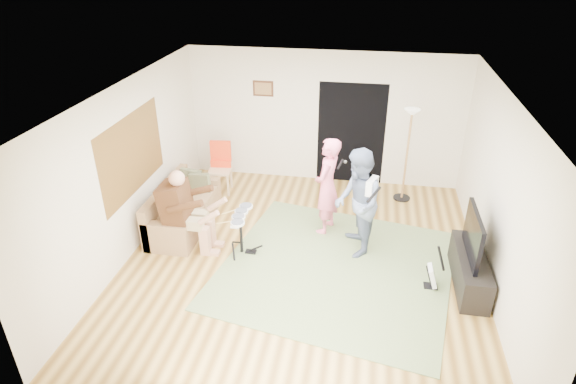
# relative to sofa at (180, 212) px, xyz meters

# --- Properties ---
(floor) EXTENTS (6.00, 6.00, 0.00)m
(floor) POSITION_rel_sofa_xyz_m (2.28, -0.69, -0.25)
(floor) COLOR brown
(floor) RESTS_ON ground
(walls) EXTENTS (5.50, 6.00, 2.70)m
(walls) POSITION_rel_sofa_xyz_m (2.28, -0.69, 1.10)
(walls) COLOR beige
(walls) RESTS_ON floor
(ceiling) EXTENTS (6.00, 6.00, 0.00)m
(ceiling) POSITION_rel_sofa_xyz_m (2.28, -0.69, 2.45)
(ceiling) COLOR white
(ceiling) RESTS_ON walls
(window_blinds) EXTENTS (0.00, 2.05, 2.05)m
(window_blinds) POSITION_rel_sofa_xyz_m (-0.46, -0.49, 1.30)
(window_blinds) COLOR brown
(window_blinds) RESTS_ON walls
(doorway) EXTENTS (2.10, 0.00, 2.10)m
(doorway) POSITION_rel_sofa_xyz_m (2.83, 2.30, 0.80)
(doorway) COLOR black
(doorway) RESTS_ON walls
(picture_frame) EXTENTS (0.42, 0.03, 0.32)m
(picture_frame) POSITION_rel_sofa_xyz_m (1.03, 2.30, 1.65)
(picture_frame) COLOR #3F2314
(picture_frame) RESTS_ON walls
(area_rug) EXTENTS (3.95, 3.89, 0.02)m
(area_rug) POSITION_rel_sofa_xyz_m (2.84, -0.82, -0.25)
(area_rug) COLOR #677C4B
(area_rug) RESTS_ON floor
(sofa) EXTENTS (0.78, 1.88, 0.76)m
(sofa) POSITION_rel_sofa_xyz_m (0.00, 0.00, 0.00)
(sofa) COLOR #936F49
(sofa) RESTS_ON floor
(drummer) EXTENTS (0.90, 0.51, 1.39)m
(drummer) POSITION_rel_sofa_xyz_m (0.42, -0.65, 0.29)
(drummer) COLOR #4A2914
(drummer) RESTS_ON sofa
(drum_kit) EXTENTS (0.41, 0.73, 0.76)m
(drum_kit) POSITION_rel_sofa_xyz_m (1.28, -0.65, 0.08)
(drum_kit) COLOR black
(drum_kit) RESTS_ON floor
(singer) EXTENTS (0.56, 0.71, 1.71)m
(singer) POSITION_rel_sofa_xyz_m (2.56, 0.28, 0.60)
(singer) COLOR pink
(singer) RESTS_ON floor
(microphone) EXTENTS (0.06, 0.06, 0.24)m
(microphone) POSITION_rel_sofa_xyz_m (2.76, 0.28, 1.03)
(microphone) COLOR black
(microphone) RESTS_ON singer
(guitarist) EXTENTS (0.83, 0.98, 1.77)m
(guitarist) POSITION_rel_sofa_xyz_m (3.09, -0.28, 0.63)
(guitarist) COLOR slate
(guitarist) RESTS_ON floor
(guitar_held) EXTENTS (0.31, 0.61, 0.26)m
(guitar_held) POSITION_rel_sofa_xyz_m (3.29, -0.28, 0.95)
(guitar_held) COLOR white
(guitar_held) RESTS_ON guitarist
(guitar_spare) EXTENTS (0.26, 0.23, 0.73)m
(guitar_spare) POSITION_rel_sofa_xyz_m (4.25, -1.04, -0.05)
(guitar_spare) COLOR black
(guitar_spare) RESTS_ON floor
(torchiere_lamp) EXTENTS (0.33, 0.33, 1.83)m
(torchiere_lamp) POSITION_rel_sofa_xyz_m (3.93, 1.68, 1.00)
(torchiere_lamp) COLOR black
(torchiere_lamp) RESTS_ON floor
(dining_chair) EXTENTS (0.47, 0.49, 1.01)m
(dining_chair) POSITION_rel_sofa_xyz_m (0.32, 1.42, 0.11)
(dining_chair) COLOR #D7B88B
(dining_chair) RESTS_ON floor
(tv_cabinet) EXTENTS (0.40, 1.40, 0.50)m
(tv_cabinet) POSITION_rel_sofa_xyz_m (4.78, -0.87, -0.00)
(tv_cabinet) COLOR black
(tv_cabinet) RESTS_ON floor
(television) EXTENTS (0.06, 1.02, 0.68)m
(television) POSITION_rel_sofa_xyz_m (4.73, -0.87, 0.60)
(television) COLOR black
(television) RESTS_ON tv_cabinet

